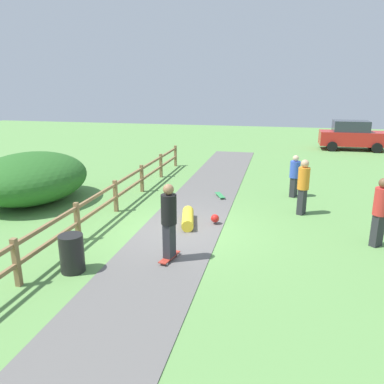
{
  "coord_description": "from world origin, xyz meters",
  "views": [
    {
      "loc": [
        2.71,
        -10.21,
        4.22
      ],
      "look_at": [
        0.18,
        0.81,
        1.0
      ],
      "focal_mm": 35.54,
      "sensor_mm": 36.0,
      "label": 1
    }
  ],
  "objects": [
    {
      "name": "skater_fallen",
      "position": [
        0.17,
        0.62,
        0.2
      ],
      "size": [
        1.29,
        1.5,
        0.36
      ],
      "color": "yellow",
      "rests_on": "asphalt_path"
    },
    {
      "name": "bystander_orange",
      "position": [
        3.58,
        2.42,
        1.04
      ],
      "size": [
        0.51,
        0.51,
        1.86
      ],
      "color": "#2D2D33",
      "rests_on": "ground_plane"
    },
    {
      "name": "trash_bin",
      "position": [
        -1.8,
        -2.99,
        0.45
      ],
      "size": [
        0.56,
        0.56,
        0.9
      ],
      "primitive_type": "cylinder",
      "color": "black",
      "rests_on": "ground_plane"
    },
    {
      "name": "skater_riding",
      "position": [
        0.24,
        -1.94,
        1.11
      ],
      "size": [
        0.45,
        0.82,
        1.94
      ],
      "color": "#B23326",
      "rests_on": "asphalt_path"
    },
    {
      "name": "bystander_blue",
      "position": [
        3.38,
        4.47,
        0.89
      ],
      "size": [
        0.5,
        0.5,
        1.63
      ],
      "color": "#2D2D33",
      "rests_on": "ground_plane"
    },
    {
      "name": "asphalt_path",
      "position": [
        0.0,
        0.0,
        0.01
      ],
      "size": [
        2.4,
        28.0,
        0.02
      ],
      "primitive_type": "cube",
      "color": "#605E5B",
      "rests_on": "ground_plane"
    },
    {
      "name": "skateboard_loose",
      "position": [
        0.62,
        3.74,
        0.09
      ],
      "size": [
        0.52,
        0.81,
        0.08
      ],
      "color": "#338C4C",
      "rests_on": "asphalt_path"
    },
    {
      "name": "ground_plane",
      "position": [
        0.0,
        0.0,
        0.0
      ],
      "size": [
        60.0,
        60.0,
        0.0
      ],
      "primitive_type": "plane",
      "color": "#60934C"
    },
    {
      "name": "wooden_fence",
      "position": [
        -2.6,
        0.0,
        0.67
      ],
      "size": [
        0.12,
        18.12,
        1.1
      ],
      "color": "olive",
      "rests_on": "ground_plane"
    },
    {
      "name": "bush_large",
      "position": [
        -6.09,
        1.69,
        0.91
      ],
      "size": [
        3.79,
        4.54,
        1.81
      ],
      "primitive_type": "ellipsoid",
      "color": "#286023",
      "rests_on": "ground_plane"
    },
    {
      "name": "parked_car_red",
      "position": [
        7.41,
        16.62,
        0.96
      ],
      "size": [
        4.2,
        2.0,
        1.92
      ],
      "color": "red",
      "rests_on": "ground_plane"
    },
    {
      "name": "bystander_red",
      "position": [
        5.43,
        0.16,
        1.05
      ],
      "size": [
        0.54,
        0.54,
        1.89
      ],
      "color": "#2D2D33",
      "rests_on": "ground_plane"
    }
  ]
}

